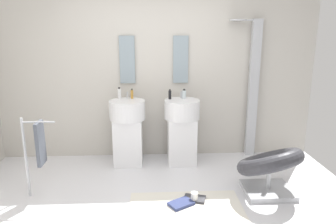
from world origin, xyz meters
TOP-DOWN VIEW (x-y plane):
  - ground_plane at (0.00, 0.00)m, footprint 4.80×3.60m
  - rear_partition at (0.00, 1.65)m, footprint 4.80×0.10m
  - pedestal_sink_left at (-0.39, 1.28)m, footprint 0.50×0.50m
  - pedestal_sink_right at (0.39, 1.28)m, footprint 0.50×0.50m
  - vanity_mirror_left at (-0.39, 1.58)m, footprint 0.22×0.03m
  - vanity_mirror_right at (0.39, 1.58)m, footprint 0.22×0.03m
  - shower_column at (1.46, 1.53)m, footprint 0.49×0.24m
  - lounge_chair at (1.33, 0.30)m, footprint 1.08×1.08m
  - towel_rack at (-1.33, 0.37)m, footprint 0.37×0.22m
  - area_rug at (0.32, 0.01)m, footprint 1.24×0.69m
  - magazine_charcoal at (0.43, 0.16)m, footprint 0.28×0.22m
  - magazine_navy at (0.27, 0.06)m, footprint 0.31×0.29m
  - coffee_mug at (0.43, 0.13)m, footprint 0.08×0.08m
  - soap_bottle_white at (-0.50, 1.41)m, footprint 0.05×0.05m
  - soap_bottle_black at (0.22, 1.35)m, footprint 0.04×0.04m
  - soap_bottle_amber at (-0.32, 1.42)m, footprint 0.04×0.04m
  - soap_bottle_clear at (0.43, 1.40)m, footprint 0.06×0.06m

SIDE VIEW (x-z plane):
  - ground_plane at x=0.00m, z-range -0.04..0.00m
  - area_rug at x=0.32m, z-range 0.00..0.01m
  - magazine_charcoal at x=0.43m, z-range 0.01..0.04m
  - magazine_navy at x=0.27m, z-range 0.01..0.04m
  - coffee_mug at x=0.43m, z-range 0.01..0.12m
  - lounge_chair at x=1.33m, z-range 0.03..0.67m
  - pedestal_sink_left at x=-0.39m, z-range 0.00..1.03m
  - pedestal_sink_right at x=0.39m, z-range 0.00..1.03m
  - towel_rack at x=-1.33m, z-range 0.15..1.10m
  - soap_bottle_clear at x=0.43m, z-range 0.93..1.07m
  - soap_bottle_black at x=0.22m, z-range 0.93..1.07m
  - soap_bottle_amber at x=-0.32m, z-range 0.93..1.07m
  - soap_bottle_white at x=-0.50m, z-range 0.93..1.10m
  - shower_column at x=1.46m, z-range 0.05..2.10m
  - rear_partition at x=0.00m, z-range 0.00..2.60m
  - vanity_mirror_left at x=-0.39m, z-range 1.14..1.82m
  - vanity_mirror_right at x=0.39m, z-range 1.14..1.82m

